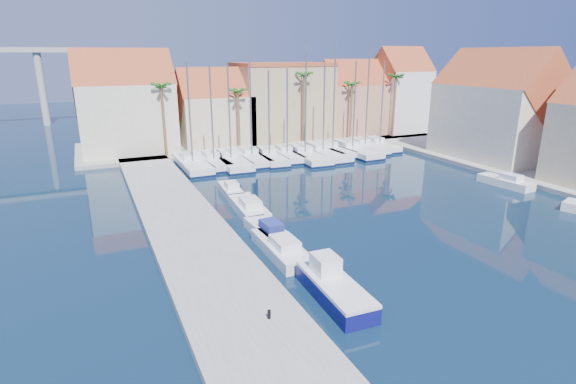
{
  "coord_description": "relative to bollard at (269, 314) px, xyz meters",
  "views": [
    {
      "loc": [
        -15.13,
        -17.02,
        13.09
      ],
      "look_at": [
        -1.58,
        13.07,
        3.0
      ],
      "focal_mm": 28.0,
      "sensor_mm": 36.0,
      "label": 1
    }
  ],
  "objects": [
    {
      "name": "shore_east",
      "position": [
        39.95,
        13.78,
        -0.47
      ],
      "size": [
        12.0,
        60.0,
        0.5
      ],
      "primitive_type": "cube",
      "color": "gray",
      "rests_on": "ground"
    },
    {
      "name": "motorboat_west_2",
      "position": [
        4.78,
        16.63,
        -0.21
      ],
      "size": [
        2.46,
        6.69,
        1.4
      ],
      "rotation": [
        0.0,
        0.0,
        -0.05
      ],
      "color": "white",
      "rests_on": "ground"
    },
    {
      "name": "palm_0",
      "position": [
        1.95,
        40.78,
        8.36
      ],
      "size": [
        2.6,
        2.6,
        10.15
      ],
      "color": "brown",
      "rests_on": "shore_north"
    },
    {
      "name": "sailboat_6",
      "position": [
        18.45,
        33.86,
        -0.14
      ],
      "size": [
        3.6,
        12.04,
        14.93
      ],
      "rotation": [
        0.0,
        0.0,
        -0.04
      ],
      "color": "white",
      "rests_on": "ground"
    },
    {
      "name": "palm_3",
      "position": [
        29.95,
        40.78,
        7.89
      ],
      "size": [
        2.6,
        2.6,
        9.65
      ],
      "color": "brown",
      "rests_on": "shore_north"
    },
    {
      "name": "bollard",
      "position": [
        0.0,
        0.0,
        0.0
      ],
      "size": [
        0.18,
        0.18,
        0.45
      ],
      "primitive_type": "cylinder",
      "color": "black",
      "rests_on": "quay_west"
    },
    {
      "name": "shore_north",
      "position": [
        17.95,
        46.78,
        -0.47
      ],
      "size": [
        54.0,
        16.0,
        0.5
      ],
      "primitive_type": "cube",
      "color": "gray",
      "rests_on": "ground"
    },
    {
      "name": "motorboat_west_0",
      "position": [
        3.98,
        7.61,
        -0.21
      ],
      "size": [
        2.12,
        6.53,
        1.4
      ],
      "rotation": [
        0.0,
        0.0,
        -0.01
      ],
      "color": "white",
      "rests_on": "ground"
    },
    {
      "name": "sailboat_2",
      "position": [
        8.62,
        34.61,
        -0.16
      ],
      "size": [
        3.59,
        11.77,
        12.31
      ],
      "rotation": [
        0.0,
        0.0,
        -0.04
      ],
      "color": "white",
      "rests_on": "ground"
    },
    {
      "name": "sailboat_9",
      "position": [
        25.8,
        34.13,
        -0.16
      ],
      "size": [
        3.51,
        11.98,
        12.41
      ],
      "rotation": [
        0.0,
        0.0,
        0.03
      ],
      "color": "white",
      "rests_on": "ground"
    },
    {
      "name": "sailboat_0",
      "position": [
        3.91,
        34.81,
        -0.15
      ],
      "size": [
        2.94,
        11.06,
        12.32
      ],
      "rotation": [
        0.0,
        0.0,
        0.0
      ],
      "color": "white",
      "rests_on": "ground"
    },
    {
      "name": "ground",
      "position": [
        7.95,
        -1.22,
        -0.72
      ],
      "size": [
        260.0,
        260.0,
        0.0
      ],
      "primitive_type": "plane",
      "color": "black",
      "rests_on": "ground"
    },
    {
      "name": "quay_west",
      "position": [
        -1.05,
        12.28,
        -0.47
      ],
      "size": [
        6.0,
        77.0,
        0.5
      ],
      "primitive_type": "cube",
      "color": "gray",
      "rests_on": "ground"
    },
    {
      "name": "building_2",
      "position": [
        20.95,
        46.78,
        5.54
      ],
      "size": [
        14.2,
        10.2,
        11.5
      ],
      "color": "tan",
      "rests_on": "shore_north"
    },
    {
      "name": "palm_2",
      "position": [
        21.95,
        40.78,
        9.29
      ],
      "size": [
        2.6,
        2.6,
        11.15
      ],
      "color": "brown",
      "rests_on": "shore_north"
    },
    {
      "name": "sailboat_3",
      "position": [
        11.6,
        35.29,
        -0.14
      ],
      "size": [
        2.81,
        10.33,
        12.89
      ],
      "rotation": [
        0.0,
        0.0,
        -0.01
      ],
      "color": "white",
      "rests_on": "ground"
    },
    {
      "name": "sailboat_5",
      "position": [
        16.35,
        34.72,
        -0.13
      ],
      "size": [
        2.88,
        9.05,
        11.54
      ],
      "rotation": [
        0.0,
        0.0,
        -0.06
      ],
      "color": "white",
      "rests_on": "ground"
    },
    {
      "name": "sailboat_7",
      "position": [
        21.32,
        34.35,
        -0.17
      ],
      "size": [
        3.2,
        12.03,
        12.09
      ],
      "rotation": [
        0.0,
        0.0,
        0.0
      ],
      "color": "white",
      "rests_on": "ground"
    },
    {
      "name": "palm_4",
      "position": [
        37.95,
        40.78,
        8.83
      ],
      "size": [
        2.6,
        2.6,
        10.65
      ],
      "color": "brown",
      "rests_on": "shore_north"
    },
    {
      "name": "sailboat_11",
      "position": [
        31.2,
        35.18,
        -0.12
      ],
      "size": [
        2.68,
        8.96,
        12.38
      ],
      "rotation": [
        0.0,
        0.0,
        -0.04
      ],
      "color": "white",
      "rests_on": "ground"
    },
    {
      "name": "building_4",
      "position": [
        41.95,
        44.78,
        6.24
      ],
      "size": [
        8.3,
        8.0,
        14.0
      ],
      "color": "silver",
      "rests_on": "shore_north"
    },
    {
      "name": "motorboat_west_3",
      "position": [
        4.92,
        22.21,
        -0.21
      ],
      "size": [
        1.99,
        5.15,
        1.4
      ],
      "rotation": [
        0.0,
        0.0,
        -0.08
      ],
      "color": "white",
      "rests_on": "ground"
    },
    {
      "name": "sailboat_10",
      "position": [
        28.64,
        35.19,
        -0.12
      ],
      "size": [
        2.66,
        10.02,
        13.75
      ],
      "rotation": [
        0.0,
        0.0,
        -0.0
      ],
      "color": "white",
      "rests_on": "ground"
    },
    {
      "name": "palm_1",
      "position": [
        11.95,
        40.78,
        7.41
      ],
      "size": [
        2.6,
        2.6,
        9.15
      ],
      "color": "brown",
      "rests_on": "shore_north"
    },
    {
      "name": "fishing_boat",
      "position": [
        4.33,
        1.13,
        -0.0
      ],
      "size": [
        2.32,
        6.26,
        2.16
      ],
      "rotation": [
        0.0,
        0.0,
        -0.04
      ],
      "color": "#0F0F59",
      "rests_on": "ground"
    },
    {
      "name": "building_1",
      "position": [
        9.95,
        45.78,
        4.57
      ],
      "size": [
        10.3,
        8.0,
        11.0
      ],
      "color": "#C3B38A",
      "rests_on": "shore_north"
    },
    {
      "name": "sailboat_1",
      "position": [
        6.52,
        34.84,
        -0.13
      ],
      "size": [
        2.93,
        9.11,
        11.91
      ],
      "rotation": [
        0.0,
        0.0,
        0.06
      ],
      "color": "white",
      "rests_on": "ground"
    },
    {
      "name": "sailboat_8",
      "position": [
        23.31,
        35.14,
        -0.11
      ],
      "size": [
        2.98,
        10.0,
        14.68
      ],
      "rotation": [
        0.0,
        0.0,
        0.04
      ],
      "color": "white",
      "rests_on": "ground"
    },
    {
      "name": "motorboat_west_1",
      "position": [
        4.31,
        10.8,
        -0.21
      ],
      "size": [
        2.05,
        5.59,
        1.4
      ],
      "rotation": [
        0.0,
        0.0,
        0.05
      ],
      "color": "white",
      "rests_on": "ground"
    },
    {
      "name": "motorboat_east_1",
      "position": [
        31.96,
        13.39,
        -0.21
      ],
      "size": [
        2.36,
        5.79,
        1.4
      ],
      "rotation": [
        0.0,
        0.0,
        0.1
      ],
      "color": "white",
      "rests_on": "ground"
    },
    {
      "name": "sailboat_4",
      "position": [
        13.72,
        34.45,
        -0.15
      ],
      "size": [
        3.23,
        9.98,
        11.32
      ],
      "rotation": [
        0.0,
        0.0,
        -0.06
      ],
      "color": "white",
      "rests_on": "ground"
    },
    {
      "name": "building_3",
      "position": [
        32.95,
        45.78,
        5.14
      ],
      "size": [
        10.3,
        8.0,
        12.0
      ],
      "color": "tan",
      "rests_on": "shore_north"
    },
    {
      "name": "building_0",
      "position": [
        -2.05,
        45.78,
        5.8
      ],
      "size": [
        12.3,
        9.0,
        13.5
      ],
      "color": "beige",
      "rests_on": "shore_north"
    },
    {
      "name": "building_6",
      "position": [
        39.95,
        22.78,
        5.8
      ],
      "size": [
        9.0,
        14.3,
        13.5
      ],
      "color": "beige",
      "rests_on": "shore_east"
    }
  ]
}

